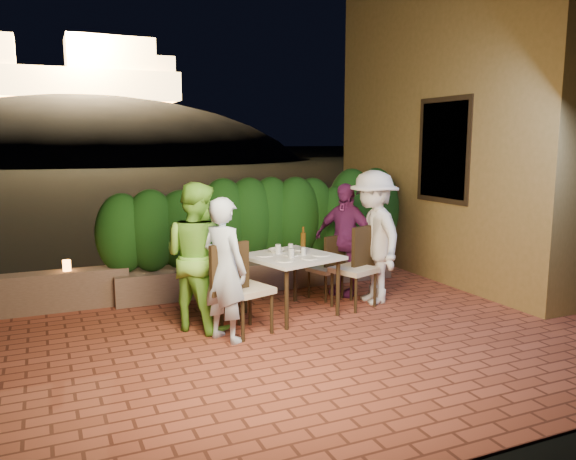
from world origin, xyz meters
TOP-DOWN VIEW (x-y plane):
  - ground at (0.00, 0.00)m, footprint 400.00×400.00m
  - terrace_floor at (0.00, 0.50)m, footprint 7.00×6.00m
  - building_wall at (3.60, 2.00)m, footprint 1.60×5.00m
  - window_pane at (2.82, 1.50)m, footprint 0.08×1.00m
  - window_frame at (2.81, 1.50)m, footprint 0.06×1.15m
  - planter at (0.20, 2.30)m, footprint 4.20×0.55m
  - hedge at (0.20, 2.30)m, footprint 4.00×0.70m
  - parapet at (-2.80, 2.30)m, footprint 2.20×0.30m
  - hill at (2.00, 60.00)m, footprint 52.00×40.00m
  - fortress at (2.00, 60.00)m, footprint 26.00×8.00m
  - dining_table at (0.08, 0.94)m, footprint 1.22×1.22m
  - plate_nw at (-0.12, 0.67)m, footprint 0.22×0.22m
  - plate_sw at (-0.23, 1.05)m, footprint 0.21×0.21m
  - plate_ne at (0.42, 0.81)m, footprint 0.23×0.23m
  - plate_se at (0.32, 1.23)m, footprint 0.21×0.21m
  - plate_centre at (0.09, 0.95)m, footprint 0.20×0.20m
  - plate_front at (0.19, 0.67)m, footprint 0.20×0.20m
  - glass_nw at (0.02, 0.80)m, footprint 0.07×0.07m
  - glass_sw at (-0.04, 1.08)m, footprint 0.07×0.07m
  - glass_ne at (0.22, 0.89)m, footprint 0.06×0.06m
  - glass_se at (0.15, 1.12)m, footprint 0.06×0.06m
  - beer_bottle at (0.28, 1.02)m, footprint 0.06×0.06m
  - bowl at (-0.01, 1.19)m, footprint 0.26×0.26m
  - chair_left_front at (-0.66, 0.51)m, footprint 0.61×0.61m
  - chair_left_back at (-0.80, 0.99)m, footprint 0.46×0.46m
  - chair_right_front at (0.95, 0.91)m, footprint 0.62×0.62m
  - chair_right_back at (0.81, 1.42)m, footprint 0.50×0.50m
  - diner_blue at (-0.94, 0.40)m, footprint 0.60×0.68m
  - diner_green at (-1.12, 0.89)m, footprint 1.00×1.04m
  - diner_white at (1.29, 1.00)m, footprint 0.73×1.18m
  - diner_purple at (1.14, 1.50)m, footprint 0.81×0.98m
  - parapet_lamp at (-2.44, 2.30)m, footprint 0.10×0.10m

SIDE VIEW (x-z plane):
  - hill at x=2.00m, z-range -15.00..7.00m
  - terrace_floor at x=0.00m, z-range -0.15..0.00m
  - ground at x=0.00m, z-range -0.02..-0.02m
  - planter at x=0.20m, z-range 0.00..0.40m
  - parapet at x=-2.80m, z-range 0.00..0.50m
  - dining_table at x=0.08m, z-range 0.00..0.75m
  - chair_right_back at x=0.81m, z-range 0.00..0.85m
  - chair_left_back at x=-0.80m, z-range 0.00..0.89m
  - chair_right_front at x=0.95m, z-range 0.00..1.04m
  - chair_left_front at x=-0.66m, z-range 0.00..1.05m
  - parapet_lamp at x=-2.44m, z-range 0.50..0.64m
  - plate_front at x=0.19m, z-range 0.75..0.76m
  - plate_centre at x=0.09m, z-range 0.75..0.76m
  - plate_se at x=0.32m, z-range 0.75..0.76m
  - plate_sw at x=-0.23m, z-range 0.75..0.76m
  - plate_nw at x=-0.12m, z-range 0.75..0.76m
  - plate_ne at x=0.42m, z-range 0.75..0.76m
  - bowl at x=-0.01m, z-range 0.75..0.80m
  - diner_blue at x=-0.94m, z-range 0.00..1.56m
  - diner_purple at x=1.14m, z-range 0.00..1.57m
  - glass_ne at x=0.22m, z-range 0.75..0.85m
  - glass_se at x=0.15m, z-range 0.75..0.86m
  - glass_nw at x=0.02m, z-range 0.75..0.86m
  - glass_sw at x=-0.04m, z-range 0.75..0.87m
  - diner_green at x=-1.12m, z-range 0.00..1.69m
  - diner_white at x=1.29m, z-range 0.00..1.76m
  - beer_bottle at x=0.28m, z-range 0.75..1.08m
  - hedge at x=0.20m, z-range 0.40..1.50m
  - window_pane at x=2.82m, z-range 1.30..2.70m
  - window_frame at x=2.81m, z-range 1.23..2.77m
  - building_wall at x=3.60m, z-range 0.00..5.00m
  - fortress at x=2.00m, z-range 6.50..14.50m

